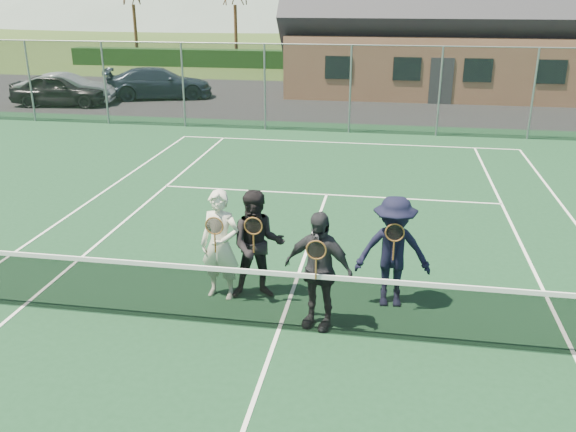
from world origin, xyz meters
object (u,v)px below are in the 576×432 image
player_c (318,270)px  player_d (393,252)px  player_b (258,245)px  tennis_net (279,298)px  player_a (220,245)px  clubhouse (452,7)px  car_a (60,89)px  car_c (159,83)px  car_b (67,89)px

player_c → player_d: 1.35m
player_b → tennis_net: bearing=-62.0°
player_a → player_c: bearing=-21.6°
clubhouse → player_a: bearing=-102.5°
car_a → player_d: 21.30m
clubhouse → player_d: clubhouse is taller
car_a → clubhouse: clubhouse is taller
player_c → player_b: bearing=144.7°
tennis_net → player_b: bearing=118.0°
tennis_net → clubhouse: size_ratio=0.75×
car_a → tennis_net: (12.73, -16.83, -0.16)m
player_a → player_d: size_ratio=1.00×
player_d → player_c: bearing=-141.9°
car_a → tennis_net: car_a is taller
clubhouse → player_c: clubhouse is taller
tennis_net → player_d: bearing=33.8°
car_c → player_b: bearing=-172.9°
player_d → player_b: bearing=-177.7°
clubhouse → player_b: size_ratio=8.67×
tennis_net → clubhouse: clubhouse is taller
clubhouse → player_b: bearing=-101.1°
tennis_net → clubhouse: 24.57m
car_a → car_c: bearing=-59.4°
player_b → player_c: 1.30m
player_b → clubhouse: bearing=78.9°
player_a → player_c: same height
player_a → player_d: bearing=3.8°
car_b → player_c: 21.40m
clubhouse → player_a: 23.87m
car_c → player_c: 21.51m
car_c → tennis_net: size_ratio=0.41×
car_a → car_b: size_ratio=1.01×
tennis_net → player_c: (0.54, 0.24, 0.38)m
car_b → player_b: size_ratio=2.25×
tennis_net → player_b: (-0.52, 0.98, 0.38)m
tennis_net → player_d: 1.96m
player_c → player_d: (1.06, 0.83, -0.00)m
car_a → clubhouse: 18.49m
player_b → player_d: same height
player_a → car_c: bearing=113.7°
player_a → player_b: 0.59m
clubhouse → car_a: bearing=-156.8°
tennis_net → car_b: bearing=126.4°
car_b → tennis_net: (12.61, -17.12, -0.13)m
player_d → car_b: bearing=131.5°
clubhouse → car_c: bearing=-160.8°
clubhouse → player_c: (-3.47, -23.76, -3.07)m
car_b → car_a: bearing=144.5°
car_c → player_d: player_d is taller
tennis_net → player_a: (-1.11, 0.89, 0.38)m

